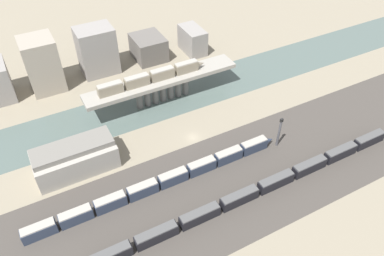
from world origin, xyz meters
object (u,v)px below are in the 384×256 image
(train_yard_mid, at_px, (161,182))
(train_on_bridge, at_px, (152,77))
(train_yard_near, at_px, (262,188))
(warehouse_building, at_px, (75,157))
(signal_tower, at_px, (279,132))

(train_yard_mid, bearing_deg, train_on_bridge, 69.30)
(train_on_bridge, xyz_separation_m, train_yard_mid, (-15.31, -40.50, -10.23))
(train_on_bridge, height_order, train_yard_near, train_on_bridge)
(train_on_bridge, relative_size, train_yard_near, 0.39)
(train_yard_mid, bearing_deg, train_yard_near, -31.77)
(train_on_bridge, distance_m, train_yard_near, 58.73)
(warehouse_building, bearing_deg, train_on_bridge, 29.25)
(train_on_bridge, height_order, train_yard_mid, train_on_bridge)
(train_yard_mid, distance_m, warehouse_building, 29.24)
(train_yard_near, height_order, train_yard_mid, train_yard_mid)
(signal_tower, bearing_deg, train_yard_mid, 177.63)
(train_yard_mid, height_order, signal_tower, signal_tower)
(train_yard_near, distance_m, signal_tower, 22.75)
(train_on_bridge, distance_m, warehouse_building, 42.22)
(train_yard_near, bearing_deg, train_yard_mid, 148.23)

